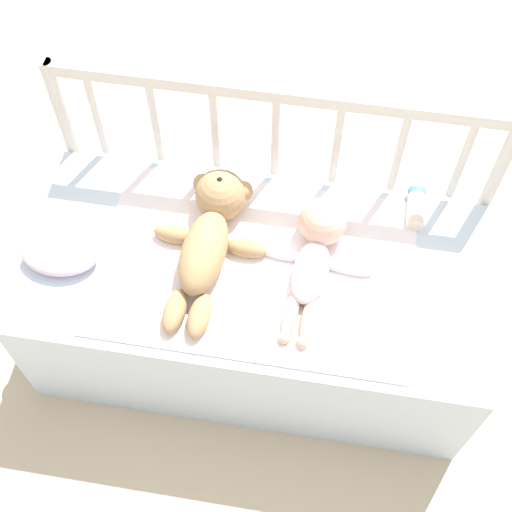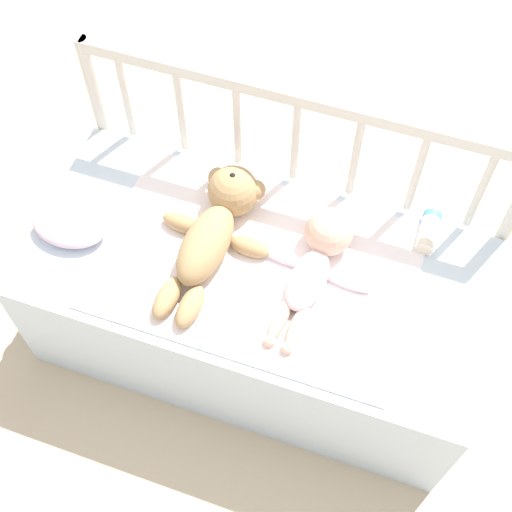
{
  "view_description": "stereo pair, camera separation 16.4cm",
  "coord_description": "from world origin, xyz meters",
  "px_view_note": "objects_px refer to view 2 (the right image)",
  "views": [
    {
      "loc": [
        0.15,
        -0.95,
        2.05
      ],
      "look_at": [
        0.0,
        -0.0,
        0.49
      ],
      "focal_mm": 50.0,
      "sensor_mm": 36.0,
      "label": 1
    },
    {
      "loc": [
        0.31,
        -0.91,
        2.05
      ],
      "look_at": [
        0.0,
        -0.0,
        0.49
      ],
      "focal_mm": 50.0,
      "sensor_mm": 36.0,
      "label": 2
    }
  ],
  "objects_px": {
    "teddy_bear": "(215,227)",
    "baby": "(317,259)",
    "baby_bottle": "(429,228)",
    "small_pillow": "(69,225)"
  },
  "relations": [
    {
      "from": "baby_bottle",
      "to": "small_pillow",
      "type": "bearing_deg",
      "value": -161.37
    },
    {
      "from": "teddy_bear",
      "to": "baby_bottle",
      "type": "xyz_separation_m",
      "value": [
        0.54,
        0.21,
        -0.03
      ]
    },
    {
      "from": "teddy_bear",
      "to": "baby_bottle",
      "type": "bearing_deg",
      "value": 20.88
    },
    {
      "from": "baby_bottle",
      "to": "baby",
      "type": "bearing_deg",
      "value": -141.18
    },
    {
      "from": "teddy_bear",
      "to": "small_pillow",
      "type": "distance_m",
      "value": 0.4
    },
    {
      "from": "teddy_bear",
      "to": "baby",
      "type": "distance_m",
      "value": 0.28
    },
    {
      "from": "baby",
      "to": "baby_bottle",
      "type": "bearing_deg",
      "value": 38.82
    },
    {
      "from": "baby",
      "to": "small_pillow",
      "type": "xyz_separation_m",
      "value": [
        -0.67,
        -0.1,
        -0.02
      ]
    },
    {
      "from": "teddy_bear",
      "to": "baby",
      "type": "bearing_deg",
      "value": -0.2
    },
    {
      "from": "teddy_bear",
      "to": "baby_bottle",
      "type": "relative_size",
      "value": 3.28
    }
  ]
}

